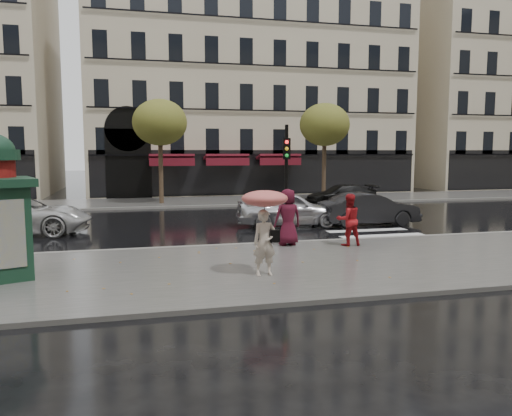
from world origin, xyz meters
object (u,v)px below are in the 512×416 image
object	(u,v)px
woman_red	(348,220)
car_white	(19,215)
car_darkgrey	(369,209)
car_black	(341,195)
traffic_light	(286,172)
car_silver	(289,209)
man_burgundy	(288,217)
woman_umbrella	(265,218)

from	to	relation	value
woman_red	car_white	size ratio (longest dim) A/B	0.32
car_darkgrey	car_black	world-z (taller)	car_darkgrey
traffic_light	car_black	size ratio (longest dim) A/B	0.92
car_silver	car_black	distance (m)	9.62
car_darkgrey	car_black	distance (m)	8.49
car_black	man_burgundy	bearing A→B (deg)	-29.27
man_burgundy	traffic_light	xyz separation A→B (m)	(0.04, 0.32, 1.56)
car_silver	car_white	size ratio (longest dim) A/B	0.84
woman_red	car_white	bearing A→B (deg)	-27.40
man_burgundy	car_white	distance (m)	11.20
man_burgundy	car_white	bearing A→B (deg)	-34.26
woman_umbrella	woman_red	size ratio (longest dim) A/B	1.29
woman_umbrella	car_black	bearing A→B (deg)	60.46
car_white	car_black	size ratio (longest dim) A/B	1.24
woman_red	car_silver	bearing A→B (deg)	-86.12
traffic_light	car_silver	distance (m)	5.26
woman_umbrella	car_white	world-z (taller)	woman_umbrella
man_burgundy	car_darkgrey	xyz separation A→B (m)	(5.32, 4.39, -0.36)
man_burgundy	woman_red	bearing A→B (deg)	159.00
car_silver	car_white	bearing A→B (deg)	93.93
car_silver	car_white	world-z (taller)	car_silver
woman_red	car_darkgrey	size ratio (longest dim) A/B	0.40
car_darkgrey	car_black	xyz separation A→B (m)	(2.17, 8.21, -0.09)
car_white	woman_red	bearing A→B (deg)	-111.74
traffic_light	car_white	bearing A→B (deg)	152.37
man_burgundy	traffic_light	distance (m)	1.59
traffic_light	car_black	bearing A→B (deg)	58.75
woman_red	man_burgundy	xyz separation A→B (m)	(-2.03, 0.58, 0.08)
man_burgundy	car_white	world-z (taller)	man_burgundy
car_darkgrey	car_white	world-z (taller)	car_white
woman_umbrella	man_burgundy	size ratio (longest dim) A/B	1.18
woman_umbrella	traffic_light	bearing A→B (deg)	65.70
woman_umbrella	man_burgundy	distance (m)	4.42
man_burgundy	car_darkgrey	world-z (taller)	man_burgundy
car_darkgrey	man_burgundy	bearing A→B (deg)	129.81
woman_red	car_darkgrey	xyz separation A→B (m)	(3.29, 4.97, -0.27)
woman_umbrella	traffic_light	world-z (taller)	traffic_light
woman_red	man_burgundy	world-z (taller)	man_burgundy
woman_umbrella	car_darkgrey	distance (m)	11.07
car_silver	car_darkgrey	size ratio (longest dim) A/B	1.04
car_darkgrey	car_white	distance (m)	15.13
car_white	car_black	world-z (taller)	car_white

